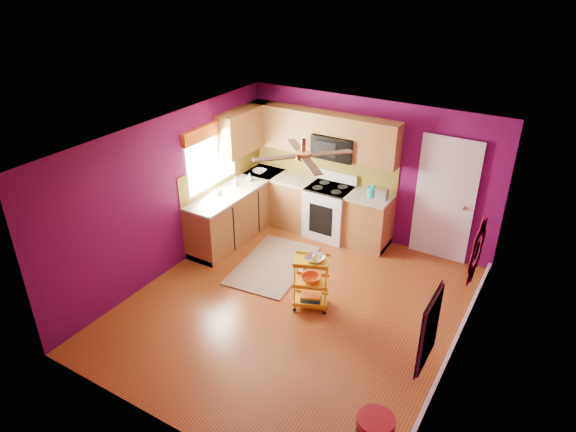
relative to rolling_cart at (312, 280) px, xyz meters
The scene contains 17 objects.
ground 0.51m from the rolling_cart, 142.70° to the right, with size 5.00×5.00×0.00m, color brown.
room_envelope 1.20m from the rolling_cart, 138.52° to the right, with size 4.54×5.04×2.52m.
lower_cabinets 2.27m from the rolling_cart, 132.72° to the left, with size 2.81×2.31×0.94m.
electric_range 2.16m from the rolling_cart, 110.20° to the left, with size 0.76×0.66×1.13m.
upper_cabinetry 2.82m from the rolling_cart, 125.37° to the left, with size 2.80×2.30×1.26m.
left_window 2.88m from the rolling_cart, 159.51° to the left, with size 0.08×1.35×1.08m.
panel_door 2.65m from the rolling_cart, 63.50° to the left, with size 0.95×0.11×2.15m.
right_wall_art 2.31m from the rolling_cart, 13.47° to the right, with size 0.04×2.74×1.04m.
ceiling_fan 1.85m from the rolling_cart, 165.10° to the left, with size 1.01×1.01×0.26m.
shag_rug 1.30m from the rolling_cart, 149.01° to the left, with size 1.03×1.67×0.02m, color #311A10.
rolling_cart is the anchor object (origin of this frame).
teal_kettle 2.14m from the rolling_cart, 89.44° to the left, with size 0.18×0.18×0.21m.
toaster 2.16m from the rolling_cart, 85.31° to the left, with size 0.22×0.15×0.18m, color beige.
soap_bottle_a 2.59m from the rolling_cart, 150.65° to the left, with size 0.08×0.08×0.17m, color #EA3F72.
soap_bottle_b 2.66m from the rolling_cart, 144.02° to the left, with size 0.12×0.12×0.15m, color white.
counter_dish 2.95m from the rolling_cart, 138.18° to the left, with size 0.24×0.24×0.06m, color white.
counter_cup 2.43m from the rolling_cart, 160.72° to the left, with size 0.13×0.13×0.10m, color white.
Camera 1 is at (3.00, -5.19, 4.62)m, focal length 32.00 mm.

